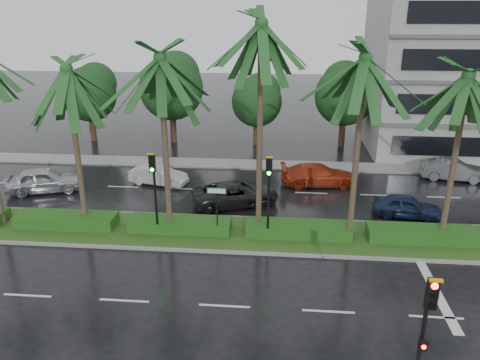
# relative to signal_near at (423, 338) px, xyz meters

# --- Properties ---
(ground) EXTENTS (120.00, 120.00, 0.00)m
(ground) POSITION_rel_signal_near_xyz_m (-6.00, 9.39, -2.50)
(ground) COLOR black
(ground) RESTS_ON ground
(far_sidewalk) EXTENTS (40.00, 2.00, 0.12)m
(far_sidewalk) POSITION_rel_signal_near_xyz_m (-6.00, 21.39, -2.44)
(far_sidewalk) COLOR gray
(far_sidewalk) RESTS_ON ground
(median) EXTENTS (36.00, 4.00, 0.15)m
(median) POSITION_rel_signal_near_xyz_m (-6.00, 10.39, -2.42)
(median) COLOR gray
(median) RESTS_ON ground
(hedge) EXTENTS (35.20, 1.40, 0.60)m
(hedge) POSITION_rel_signal_near_xyz_m (-6.00, 10.39, -2.05)
(hedge) COLOR #164F17
(hedge) RESTS_ON median
(lane_markings) EXTENTS (34.00, 13.06, 0.01)m
(lane_markings) POSITION_rel_signal_near_xyz_m (-2.96, 8.96, -2.50)
(lane_markings) COLOR silver
(lane_markings) RESTS_ON ground
(palm_row) EXTENTS (26.30, 4.20, 10.88)m
(palm_row) POSITION_rel_signal_near_xyz_m (-7.25, 10.41, 5.71)
(palm_row) COLOR #3B2C22
(palm_row) RESTS_ON median
(signal_near) EXTENTS (0.34, 0.45, 4.36)m
(signal_near) POSITION_rel_signal_near_xyz_m (0.00, 0.00, 0.00)
(signal_near) COLOR black
(signal_near) RESTS_ON near_sidewalk
(signal_median_left) EXTENTS (0.34, 0.42, 4.36)m
(signal_median_left) POSITION_rel_signal_near_xyz_m (-10.00, 9.69, 0.49)
(signal_median_left) COLOR black
(signal_median_left) RESTS_ON median
(signal_median_right) EXTENTS (0.34, 0.42, 4.36)m
(signal_median_right) POSITION_rel_signal_near_xyz_m (-4.50, 9.69, 0.49)
(signal_median_right) COLOR black
(signal_median_right) RESTS_ON median
(street_sign) EXTENTS (0.95, 0.09, 2.60)m
(street_sign) POSITION_rel_signal_near_xyz_m (-7.00, 9.87, -0.38)
(street_sign) COLOR black
(street_sign) RESTS_ON median
(bg_trees) EXTENTS (32.48, 5.22, 7.54)m
(bg_trees) POSITION_rel_signal_near_xyz_m (-6.63, 26.98, 1.87)
(bg_trees) COLOR #372619
(bg_trees) RESTS_ON ground
(building) EXTENTS (16.00, 10.00, 12.00)m
(building) POSITION_rel_signal_near_xyz_m (11.00, 27.39, 3.50)
(building) COLOR gray
(building) RESTS_ON ground
(car_silver) EXTENTS (3.12, 4.85, 1.54)m
(car_silver) POSITION_rel_signal_near_xyz_m (-18.54, 15.20, -1.74)
(car_silver) COLOR #B1B2BA
(car_silver) RESTS_ON ground
(car_white) EXTENTS (2.10, 3.96, 1.24)m
(car_white) POSITION_rel_signal_near_xyz_m (-11.81, 17.07, -1.88)
(car_white) COLOR #BBBBBB
(car_white) RESTS_ON ground
(car_darkgrey) EXTENTS (3.96, 5.49, 1.39)m
(car_darkgrey) POSITION_rel_signal_near_xyz_m (-6.50, 14.19, -1.81)
(car_darkgrey) COLOR black
(car_darkgrey) RESTS_ON ground
(car_red) EXTENTS (2.47, 5.01, 1.40)m
(car_red) POSITION_rel_signal_near_xyz_m (-1.50, 17.80, -1.80)
(car_red) COLOR #982810
(car_red) RESTS_ON ground
(car_blue) EXTENTS (2.09, 3.85, 1.24)m
(car_blue) POSITION_rel_signal_near_xyz_m (3.00, 13.39, -1.88)
(car_blue) COLOR #182449
(car_blue) RESTS_ON ground
(car_grey) EXTENTS (2.07, 4.32, 1.37)m
(car_grey) POSITION_rel_signal_near_xyz_m (7.50, 19.61, -1.82)
(car_grey) COLOR #56595B
(car_grey) RESTS_ON ground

